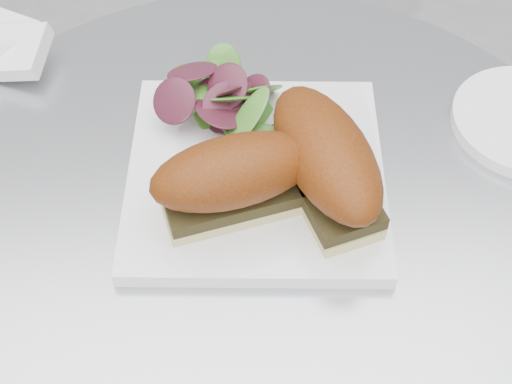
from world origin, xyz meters
TOP-DOWN VIEW (x-y plane):
  - table at (0.00, 0.00)m, footprint 0.70×0.70m
  - plate at (0.00, 0.05)m, footprint 0.25×0.25m
  - sandwich_left at (-0.02, 0.00)m, footprint 0.16×0.10m
  - sandwich_right at (0.06, 0.02)m, footprint 0.12×0.18m
  - salad at (-0.02, 0.12)m, footprint 0.13×0.13m
  - napkin at (-0.27, 0.23)m, footprint 0.14×0.14m

SIDE VIEW (x-z plane):
  - table at x=0.00m, z-range 0.12..0.85m
  - plate at x=0.00m, z-range 0.73..0.75m
  - napkin at x=-0.27m, z-range 0.73..0.75m
  - salad at x=-0.02m, z-range 0.75..0.80m
  - sandwich_right at x=0.06m, z-range 0.75..0.83m
  - sandwich_left at x=-0.02m, z-range 0.75..0.83m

